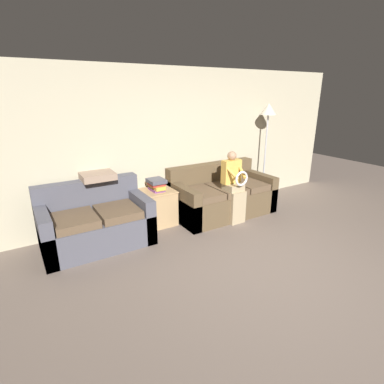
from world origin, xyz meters
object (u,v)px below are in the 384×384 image
book_stack (157,184)px  floor_lamp (268,119)px  couch_main (221,196)px  couch_side (96,223)px  throw_pillow (97,175)px  child_left_seated (234,185)px  side_shelf (157,207)px

book_stack → floor_lamp: floor_lamp is taller
book_stack → couch_main: bearing=-8.0°
couch_side → book_stack: (1.07, 0.17, 0.38)m
book_stack → floor_lamp: bearing=0.6°
book_stack → throw_pillow: throw_pillow is taller
couch_side → book_stack: couch_side is taller
couch_side → floor_lamp: bearing=3.2°
couch_main → child_left_seated: child_left_seated is taller
couch_main → child_left_seated: bearing=-96.0°
child_left_seated → side_shelf: bearing=153.9°
couch_main → child_left_seated: (-0.04, -0.40, 0.34)m
couch_side → child_left_seated: 2.30m
book_stack → floor_lamp: size_ratio=0.16×
child_left_seated → floor_lamp: 1.72m
side_shelf → throw_pillow: 1.12m
throw_pillow → couch_main: bearing=-8.2°
couch_main → book_stack: (-1.21, 0.17, 0.38)m
book_stack → throw_pillow: bearing=171.5°
couch_side → floor_lamp: 3.76m
child_left_seated → floor_lamp: bearing=25.1°
couch_main → floor_lamp: floor_lamp is taller
side_shelf → floor_lamp: floor_lamp is taller
child_left_seated → side_shelf: 1.35m
child_left_seated → book_stack: child_left_seated is taller
couch_main → throw_pillow: (-2.12, 0.31, 0.63)m
child_left_seated → throw_pillow: 2.22m
child_left_seated → throw_pillow: size_ratio=2.53×
couch_side → throw_pillow: (0.16, 0.30, 0.63)m
couch_main → couch_side: bearing=179.9°
floor_lamp → side_shelf: bearing=-179.5°
couch_main → floor_lamp: 1.82m
couch_main → book_stack: 1.28m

